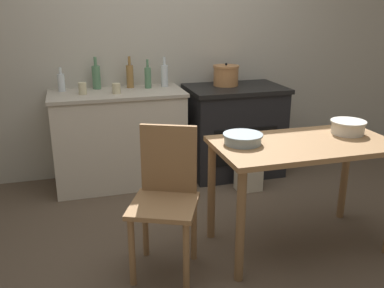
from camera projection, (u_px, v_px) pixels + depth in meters
The scene contains 17 objects.
ground_plane at pixel (213, 242), 3.10m from camera, with size 14.00×14.00×0.00m, color brown.
wall_back at pixel (162, 43), 4.14m from camera, with size 8.00×0.07×2.55m.
counter_cabinet at pixel (119, 138), 3.99m from camera, with size 1.21×0.59×0.89m.
stove at pixel (234, 130), 4.26m from camera, with size 0.93×0.65×0.88m.
work_table at pixel (303, 158), 2.86m from camera, with size 1.20×0.64×0.77m.
chair at pixel (166, 195), 2.67m from camera, with size 0.53×0.53×0.93m.
flour_sack at pixel (249, 173), 3.92m from camera, with size 0.23×0.16×0.32m, color beige.
stock_pot at pixel (226, 75), 4.14m from camera, with size 0.25×0.25×0.22m.
mixing_bowl_large at pixel (243, 138), 2.78m from camera, with size 0.26×0.26×0.07m.
mixing_bowl_small at pixel (348, 126), 2.99m from camera, with size 0.24×0.24×0.09m.
bottle_far_left at pixel (130, 76), 4.00m from camera, with size 0.07×0.07×0.29m.
bottle_left at pixel (96, 77), 3.94m from camera, with size 0.08×0.08×0.29m.
bottle_mid_left at pixel (165, 75), 4.06m from camera, with size 0.07×0.07×0.28m.
bottle_center_left at pixel (148, 77), 3.98m from camera, with size 0.06×0.06×0.27m.
bottle_center at pixel (61, 82), 3.84m from camera, with size 0.06×0.06×0.22m.
cup_center_right at pixel (116, 88), 3.75m from camera, with size 0.07×0.07×0.09m, color beige.
cup_mid_right at pixel (83, 89), 3.72m from camera, with size 0.07×0.07×0.10m, color beige.
Camera 1 is at (-0.90, -2.57, 1.65)m, focal length 40.00 mm.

